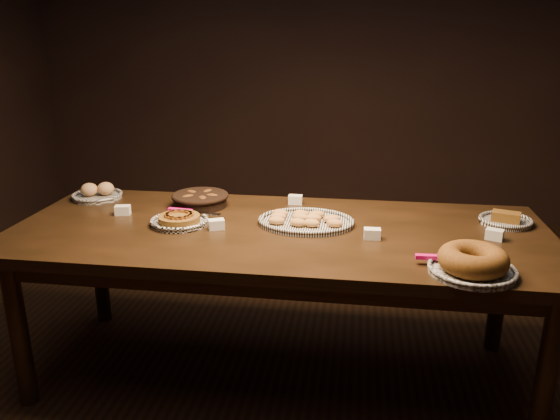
# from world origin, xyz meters

# --- Properties ---
(ground) EXTENTS (5.00, 5.00, 0.00)m
(ground) POSITION_xyz_m (0.00, 0.00, 0.00)
(ground) COLOR black
(ground) RESTS_ON ground
(buffet_table) EXTENTS (2.40, 1.00, 0.75)m
(buffet_table) POSITION_xyz_m (0.00, 0.00, 0.68)
(buffet_table) COLOR black
(buffet_table) RESTS_ON ground
(apple_tart_plate) EXTENTS (0.31, 0.27, 0.05)m
(apple_tart_plate) POSITION_xyz_m (-0.46, -0.01, 0.77)
(apple_tart_plate) COLOR white
(apple_tart_plate) RESTS_ON buffet_table
(madeleine_platter) EXTENTS (0.43, 0.35, 0.05)m
(madeleine_platter) POSITION_xyz_m (0.11, 0.07, 0.77)
(madeleine_platter) COLOR black
(madeleine_platter) RESTS_ON buffet_table
(bundt_cake_plate) EXTENTS (0.35, 0.32, 0.10)m
(bundt_cake_plate) POSITION_xyz_m (0.76, -0.38, 0.79)
(bundt_cake_plate) COLOR black
(bundt_cake_plate) RESTS_ON buffet_table
(croissant_basket) EXTENTS (0.33, 0.33, 0.07)m
(croissant_basket) POSITION_xyz_m (-0.44, 0.27, 0.79)
(croissant_basket) COLOR black
(croissant_basket) RESTS_ON buffet_table
(bread_roll_plate) EXTENTS (0.26, 0.26, 0.08)m
(bread_roll_plate) POSITION_xyz_m (-1.02, 0.33, 0.78)
(bread_roll_plate) COLOR white
(bread_roll_plate) RESTS_ON buffet_table
(loaf_plate) EXTENTS (0.24, 0.24, 0.06)m
(loaf_plate) POSITION_xyz_m (1.02, 0.21, 0.77)
(loaf_plate) COLOR black
(loaf_plate) RESTS_ON buffet_table
(tent_cards) EXTENTS (1.77, 0.50, 0.04)m
(tent_cards) POSITION_xyz_m (0.06, 0.07, 0.77)
(tent_cards) COLOR white
(tent_cards) RESTS_ON buffet_table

